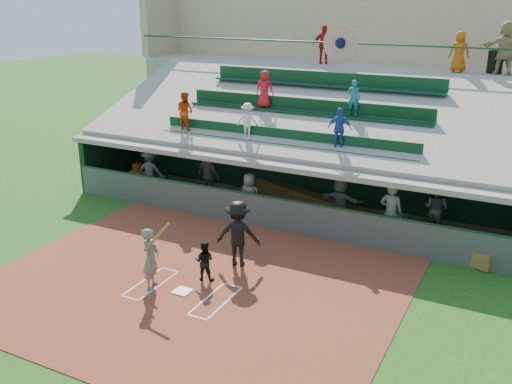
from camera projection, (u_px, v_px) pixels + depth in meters
The scene contains 23 objects.
ground at pixel (182, 292), 15.06m from camera, with size 100.00×100.00×0.00m, color #1D4B15.
dirt_slab at pixel (193, 284), 15.48m from camera, with size 11.00×9.00×0.02m, color brown.
home_plate at pixel (182, 291), 15.05m from camera, with size 0.43×0.43×0.03m, color white.
batters_box_chalk at pixel (182, 292), 15.06m from camera, with size 2.65×1.85×0.01m.
dugout_floor at pixel (286, 211), 20.75m from camera, with size 16.00×3.50×0.04m, color gray.
concourse_slab at pixel (348, 116), 25.70m from camera, with size 20.00×3.00×4.60m, color gray.
grandstand at pixel (325, 130), 23.19m from camera, with size 20.40×10.40×7.80m.
batter_at_plate at pixel (151, 258), 15.03m from camera, with size 0.91×0.77×1.95m.
catcher at pixel (204, 261), 15.53m from camera, with size 0.54×0.42×1.12m, color black.
home_umpire at pixel (238, 233), 16.29m from camera, with size 1.26×0.72×1.94m, color black.
dugout_bench at pixel (296, 195), 21.64m from camera, with size 15.60×0.47×0.47m, color olive.
white_table at pixel (138, 180), 23.13m from camera, with size 0.73×0.55×0.64m, color silver.
water_cooler at pixel (137, 168), 22.96m from camera, with size 0.37×0.37×0.37m, color #C7440B.
dugout_player_a at pixel (151, 171), 22.32m from camera, with size 1.15×0.66×1.79m, color #595C57.
dugout_player_b at pixel (209, 175), 21.52m from camera, with size 1.13×0.47×1.94m, color #5A5D58.
dugout_player_c at pixel (250, 196), 19.67m from camera, with size 0.81×0.53×1.66m, color #50524E.
dugout_player_d at pixel (340, 202), 19.13m from camera, with size 1.56×0.50×1.68m, color #61645F.
dugout_player_e at pixel (391, 213), 17.70m from camera, with size 0.73×0.48×2.00m, color #5F625C.
dugout_player_f at pixel (436, 208), 18.49m from camera, with size 0.83×0.65×1.71m, color #5E605B.
trash_bin at pixel (495, 62), 21.82m from camera, with size 0.58×0.58×0.86m, color black.
concourse_staff_a at pixel (324, 45), 24.63m from camera, with size 0.97×0.40×1.66m, color #B21416.
concourse_staff_b at pixel (459, 52), 22.02m from camera, with size 0.77×0.50×1.57m, color #C3550B.
concourse_staff_c at pixel (505, 48), 21.20m from camera, with size 1.84×0.59×1.98m, color tan.
Camera 1 is at (7.79, -11.05, 7.41)m, focal length 40.00 mm.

